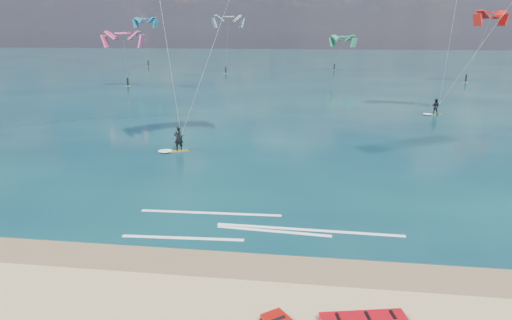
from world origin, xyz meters
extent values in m
plane|color=tan|center=(0.00, 40.00, 0.00)|extent=(320.00, 320.00, 0.00)
cube|color=brown|center=(0.00, 3.00, 0.00)|extent=(320.00, 2.40, 0.01)
cube|color=#092736|center=(0.00, 104.00, 0.02)|extent=(320.00, 200.00, 0.04)
cube|color=yellow|center=(-6.49, 20.13, 0.07)|extent=(1.54, 1.14, 0.07)
imported|color=black|center=(-6.49, 20.13, 1.09)|extent=(0.86, 0.82, 1.99)
cylinder|color=black|center=(-6.16, 19.80, 1.38)|extent=(0.55, 0.34, 0.04)
cube|color=#D1E021|center=(17.58, 39.62, 0.07)|extent=(1.41, 0.74, 0.06)
imported|color=black|center=(17.58, 39.62, 0.95)|extent=(1.04, 0.96, 1.72)
cylinder|color=black|center=(17.88, 39.32, 1.24)|extent=(0.54, 0.18, 0.04)
cube|color=white|center=(4.07, 6.66, 0.04)|extent=(9.07, 0.45, 0.01)
cube|color=white|center=(2.39, 6.30, 0.04)|extent=(5.57, 0.64, 0.01)
cube|color=white|center=(-1.75, 5.00, 0.04)|extent=(5.77, 0.55, 0.01)
cube|color=white|center=(-1.13, 8.10, 0.04)|extent=(7.50, 0.51, 0.01)
camera|label=1|loc=(4.21, -13.77, 9.45)|focal=32.00mm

